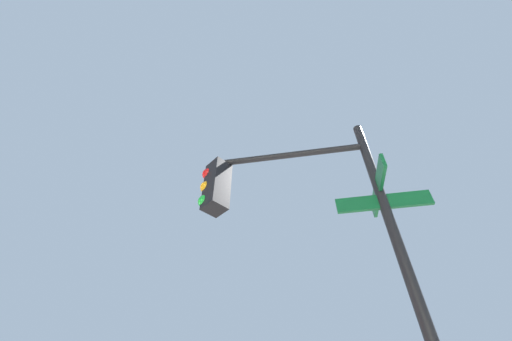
% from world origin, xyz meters
% --- Properties ---
extents(traffic_signal_near, '(2.34, 1.85, 5.24)m').
position_xyz_m(traffic_signal_near, '(-5.94, -6.33, 3.68)').
color(traffic_signal_near, black).
rests_on(traffic_signal_near, ground_plane).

